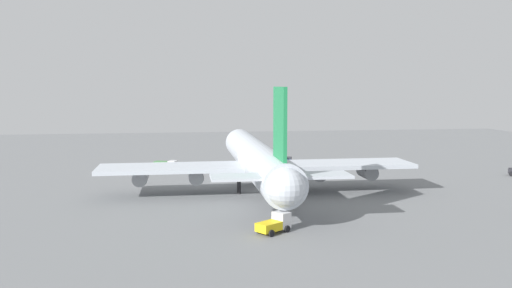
# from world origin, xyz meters

# --- Properties ---
(ground_plane) EXTENTS (243.44, 243.44, 0.00)m
(ground_plane) POSITION_xyz_m (0.00, 0.00, 0.00)
(ground_plane) COLOR slate
(cargo_airplane) EXTENTS (60.86, 55.88, 19.07)m
(cargo_airplane) POSITION_xyz_m (-0.21, -0.00, 5.77)
(cargo_airplane) COLOR silver
(cargo_airplane) RESTS_ON ground_plane
(maintenance_van) EXTENTS (3.88, 5.62, 1.97)m
(maintenance_van) POSITION_xyz_m (27.67, 17.00, 1.08)
(maintenance_van) COLOR silver
(maintenance_van) RESTS_ON ground_plane
(baggage_tug) EXTENTS (4.80, 3.69, 2.15)m
(baggage_tug) POSITION_xyz_m (27.31, -11.11, 1.13)
(baggage_tug) COLOR #333338
(baggage_tug) RESTS_ON ground_plane
(pushback_tractor) EXTENTS (4.52, 5.12, 2.53)m
(pushback_tractor) POSITION_xyz_m (-28.03, 1.51, 1.20)
(pushback_tractor) COLOR silver
(pushback_tractor) RESTS_ON ground_plane
(safety_cone_nose) EXTENTS (0.53, 0.53, 0.76)m
(safety_cone_nose) POSITION_xyz_m (27.39, 0.68, 0.38)
(safety_cone_nose) COLOR orange
(safety_cone_nose) RESTS_ON ground_plane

